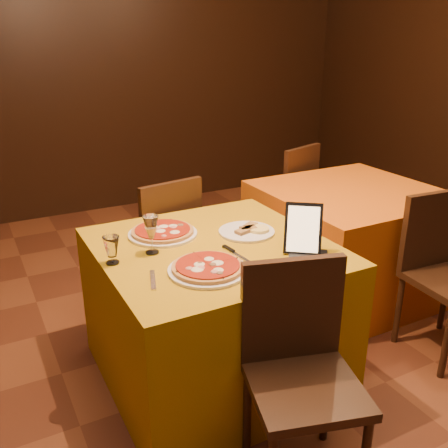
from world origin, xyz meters
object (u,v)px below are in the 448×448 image
pizza_near (208,268)px  pizza_far (163,232)px  chair_main_near (305,387)px  water_glass (112,250)px  chair_side_far (281,198)px  side_table (349,242)px  tablet (303,229)px  wine_glass (151,234)px  chair_main_far (157,244)px  main_table (214,312)px

pizza_near → pizza_far: same height
chair_main_near → water_glass: 1.02m
chair_side_far → pizza_near: size_ratio=2.59×
side_table → chair_main_near: size_ratio=1.21×
pizza_near → pizza_far: bearing=92.2°
side_table → tablet: size_ratio=4.51×
pizza_near → tablet: tablet is taller
water_glass → wine_glass: bearing=6.8°
chair_side_far → pizza_near: chair_side_far is taller
tablet → water_glass: bearing=-162.7°
wine_glass → chair_main_far: bearing=68.5°
side_table → water_glass: 1.84m
pizza_far → tablet: bearing=-45.2°
chair_main_near → water_glass: size_ratio=7.00×
main_table → chair_side_far: bearing=44.7°
main_table → chair_main_far: (-0.00, 0.81, 0.08)m
main_table → chair_side_far: size_ratio=1.21×
main_table → chair_main_far: chair_main_far is taller
wine_glass → tablet: tablet is taller
main_table → pizza_far: bearing=125.2°
chair_main_near → wine_glass: 0.97m
side_table → chair_side_far: size_ratio=1.21×
chair_main_near → tablet: bearing=72.6°
wine_glass → chair_side_far: bearing=37.4°
chair_main_near → pizza_far: bearing=115.4°
chair_main_far → main_table: bearing=79.9°
pizza_near → water_glass: size_ratio=2.70×
chair_main_far → chair_side_far: (1.25, 0.43, 0.00)m
pizza_far → water_glass: (-0.32, -0.21, 0.05)m
pizza_far → tablet: size_ratio=1.46×
chair_main_far → tablet: (0.34, -1.08, 0.41)m
main_table → chair_main_near: (-0.00, -0.78, 0.08)m
chair_main_far → chair_side_far: same height
chair_main_near → pizza_near: (-0.15, 0.53, 0.31)m
chair_side_far → tablet: 1.81m
wine_glass → chair_main_near: bearing=-70.4°
side_table → pizza_far: bearing=-173.7°
chair_main_near → chair_side_far: bearing=74.2°
main_table → side_table: same height
pizza_far → water_glass: water_glass is taller
water_glass → tablet: (0.83, -0.30, 0.06)m
main_table → pizza_near: (-0.15, -0.25, 0.39)m
side_table → tablet: bearing=-143.8°
chair_side_far → chair_main_near: bearing=39.9°
side_table → wine_glass: bearing=-167.5°
main_table → pizza_near: bearing=-121.4°
chair_main_far → pizza_near: 1.11m
wine_glass → tablet: (0.63, -0.32, 0.03)m
chair_main_near → pizza_far: (-0.17, 1.02, 0.31)m
chair_main_near → tablet: (0.34, 0.51, 0.41)m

